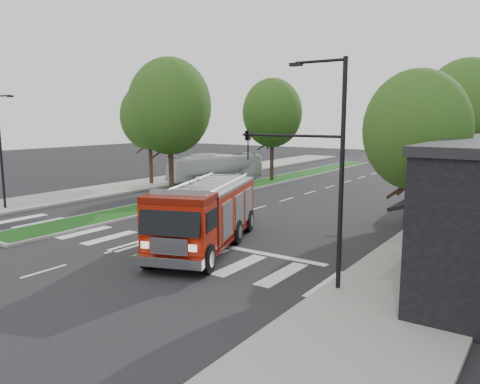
{
  "coord_description": "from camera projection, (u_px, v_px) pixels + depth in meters",
  "views": [
    {
      "loc": [
        16.47,
        -18.35,
        6.02
      ],
      "look_at": [
        1.48,
        3.64,
        1.8
      ],
      "focal_mm": 35.0,
      "sensor_mm": 36.0,
      "label": 1
    }
  ],
  "objects": [
    {
      "name": "tree_median_far",
      "position": [
        272.0,
        113.0,
        43.73
      ],
      "size": [
        5.6,
        5.6,
        9.72
      ],
      "color": "black",
      "rests_on": "ground"
    },
    {
      "name": "sidewalk_left",
      "position": [
        131.0,
        186.0,
        41.29
      ],
      "size": [
        5.0,
        80.0,
        0.15
      ],
      "primitive_type": "cube",
      "color": "gray",
      "rests_on": "ground"
    },
    {
      "name": "city_bus",
      "position": [
        216.0,
        168.0,
        44.67
      ],
      "size": [
        5.67,
        9.68,
        2.66
      ],
      "primitive_type": "imported",
      "rotation": [
        0.0,
        0.0,
        -0.39
      ],
      "color": "silver",
      "rests_on": "ground"
    },
    {
      "name": "streetlight_right_far",
      "position": [
        461.0,
        139.0,
        34.95
      ],
      "size": [
        2.11,
        0.2,
        8.0
      ],
      "color": "black",
      "rests_on": "ground"
    },
    {
      "name": "sidewalk_right",
      "position": [
        465.0,
        225.0,
        26.28
      ],
      "size": [
        5.0,
        80.0,
        0.15
      ],
      "primitive_type": "cube",
      "color": "gray",
      "rests_on": "ground"
    },
    {
      "name": "bus_shelter",
      "position": [
        436.0,
        193.0,
        25.18
      ],
      "size": [
        3.2,
        1.6,
        2.61
      ],
      "color": "black",
      "rests_on": "ground"
    },
    {
      "name": "streetlight_right_near",
      "position": [
        318.0,
        158.0,
        16.15
      ],
      "size": [
        4.08,
        0.22,
        8.0
      ],
      "color": "black",
      "rests_on": "ground"
    },
    {
      "name": "tree_left_mid",
      "position": [
        149.0,
        116.0,
        41.7
      ],
      "size": [
        5.2,
        5.2,
        9.16
      ],
      "color": "black",
      "rests_on": "ground"
    },
    {
      "name": "streetlight_left_near",
      "position": [
        2.0,
        147.0,
        30.22
      ],
      "size": [
        1.9,
        0.2,
        7.5
      ],
      "color": "black",
      "rests_on": "ground"
    },
    {
      "name": "fire_engine",
      "position": [
        205.0,
        215.0,
        21.79
      ],
      "size": [
        5.75,
        9.62,
        3.2
      ],
      "rotation": [
        0.0,
        0.0,
        0.35
      ],
      "color": "#610F05",
      "rests_on": "ground"
    },
    {
      "name": "median",
      "position": [
        261.0,
        183.0,
        43.1
      ],
      "size": [
        3.0,
        50.0,
        0.15
      ],
      "color": "gray",
      "rests_on": "ground"
    },
    {
      "name": "ground",
      "position": [
        179.0,
        231.0,
        25.08
      ],
      "size": [
        140.0,
        140.0,
        0.0
      ],
      "primitive_type": "plane",
      "color": "black",
      "rests_on": "ground"
    },
    {
      "name": "tree_median_near",
      "position": [
        170.0,
        106.0,
        32.25
      ],
      "size": [
        5.8,
        5.8,
        10.16
      ],
      "color": "black",
      "rests_on": "ground"
    },
    {
      "name": "tree_right_mid",
      "position": [
        466.0,
        110.0,
        29.09
      ],
      "size": [
        5.6,
        5.6,
        9.72
      ],
      "color": "black",
      "rests_on": "ground"
    },
    {
      "name": "tree_right_near",
      "position": [
        416.0,
        130.0,
        19.45
      ],
      "size": [
        4.4,
        4.4,
        8.05
      ],
      "color": "black",
      "rests_on": "ground"
    }
  ]
}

